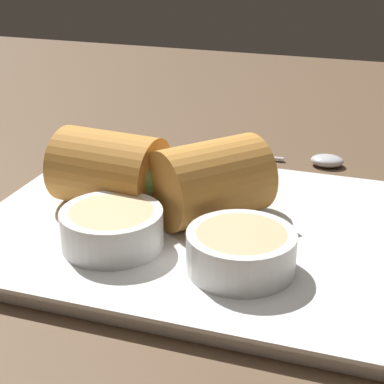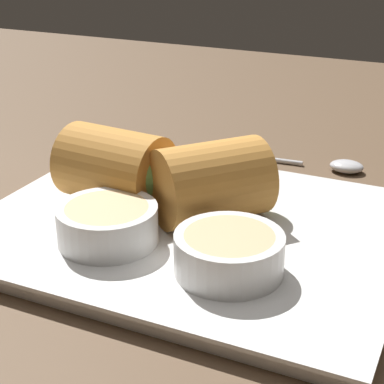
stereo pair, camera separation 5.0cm
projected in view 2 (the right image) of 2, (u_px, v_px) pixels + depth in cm
name	position (u px, v px, depth cm)	size (l,w,h in cm)	color
table_surface	(215.00, 241.00, 53.18)	(180.00, 140.00, 2.00)	brown
serving_plate	(192.00, 229.00, 51.25)	(33.12, 26.75, 1.50)	white
roll_front_left	(121.00, 168.00, 52.86)	(9.90, 7.08, 6.35)	#C68438
roll_front_right	(220.00, 181.00, 50.24)	(10.39, 10.62, 6.35)	#C68438
dipping_bowl_near	(107.00, 223.00, 47.26)	(7.51, 7.51, 2.83)	white
dipping_bowl_far	(229.00, 252.00, 43.22)	(7.51, 7.51, 2.83)	white
spoon	(328.00, 165.00, 64.94)	(16.05, 2.82, 1.16)	silver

